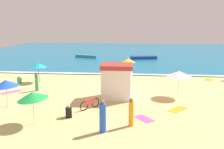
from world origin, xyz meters
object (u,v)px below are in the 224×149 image
at_px(beach_umbrella_2, 6,83).
at_px(small_boat_0, 144,57).
at_px(beachgoer_10, 103,117).
at_px(small_boat_1, 87,56).
at_px(beachgoer_2, 37,82).
at_px(beachgoer_4, 69,112).
at_px(lifeguard_cabana, 117,81).
at_px(parked_bicycle, 90,104).
at_px(beachgoer_8, 19,81).
at_px(beach_umbrella_4, 179,74).
at_px(beach_umbrella_3, 32,96).
at_px(beach_umbrella_1, 38,65).
at_px(beach_umbrella_7, 128,60).
at_px(beachgoer_3, 131,113).

height_order(beach_umbrella_2, small_boat_0, beach_umbrella_2).
height_order(beachgoer_10, small_boat_1, beachgoer_10).
bearing_deg(beachgoer_2, beachgoer_4, -53.20).
xyz_separation_m(lifeguard_cabana, parked_bicycle, (-1.77, -2.87, -1.06)).
xyz_separation_m(small_boat_0, small_boat_1, (-9.82, 0.73, -0.01)).
relative_size(beachgoer_4, beachgoer_8, 1.01).
bearing_deg(beachgoer_10, beach_umbrella_4, 54.29).
xyz_separation_m(beach_umbrella_3, beach_umbrella_4, (9.83, 6.76, 0.15)).
height_order(beach_umbrella_1, beachgoer_4, beach_umbrella_1).
bearing_deg(small_boat_1, beach_umbrella_7, -64.24).
height_order(beachgoer_3, small_boat_0, beachgoer_3).
relative_size(beach_umbrella_2, small_boat_1, 0.54).
bearing_deg(beach_umbrella_1, beachgoer_10, -54.57).
bearing_deg(beachgoer_2, small_boat_0, 63.45).
relative_size(beachgoer_2, beachgoer_8, 2.00).
bearing_deg(parked_bicycle, small_boat_1, 101.32).
xyz_separation_m(lifeguard_cabana, beach_umbrella_2, (-7.95, -3.02, 0.36)).
distance_m(beach_umbrella_1, small_boat_0, 20.85).
height_order(small_boat_0, small_boat_1, small_boat_0).
xyz_separation_m(beach_umbrella_3, beachgoer_10, (4.40, -0.79, -0.93)).
height_order(beachgoer_3, small_boat_1, beachgoer_3).
height_order(beach_umbrella_4, small_boat_1, beach_umbrella_4).
xyz_separation_m(beach_umbrella_7, small_boat_0, (2.18, 15.12, -1.74)).
bearing_deg(beach_umbrella_1, lifeguard_cabana, -29.57).
xyz_separation_m(beach_umbrella_2, beachgoer_8, (-2.26, 6.81, -1.43)).
height_order(parked_bicycle, beachgoer_8, beachgoer_8).
distance_m(lifeguard_cabana, beachgoer_2, 7.64).
bearing_deg(beachgoer_2, beach_umbrella_2, -96.09).
height_order(beach_umbrella_2, beachgoer_8, beach_umbrella_2).
distance_m(beach_umbrella_2, parked_bicycle, 6.35).
bearing_deg(beachgoer_3, beach_umbrella_7, 92.51).
relative_size(beach_umbrella_7, beachgoer_3, 1.36).
height_order(beach_umbrella_3, small_boat_1, beach_umbrella_3).
xyz_separation_m(beach_umbrella_7, beachgoer_8, (-10.91, -3.31, -1.70)).
xyz_separation_m(lifeguard_cabana, beachgoer_10, (-0.33, -6.71, -0.55)).
bearing_deg(beachgoer_8, beachgoer_2, -39.88).
height_order(beach_umbrella_2, parked_bicycle, beach_umbrella_2).
bearing_deg(beach_umbrella_4, beach_umbrella_3, -145.50).
relative_size(beach_umbrella_3, beach_umbrella_7, 1.03).
bearing_deg(beach_umbrella_2, beachgoer_3, -16.14).
distance_m(beachgoer_4, beachgoer_10, 3.32).
xyz_separation_m(beach_umbrella_4, beach_umbrella_7, (-4.40, 6.26, 0.10)).
relative_size(beachgoer_2, beachgoer_4, 1.98).
relative_size(parked_bicycle, small_boat_0, 0.32).
height_order(lifeguard_cabana, beach_umbrella_4, lifeguard_cabana).
relative_size(parked_bicycle, beachgoer_2, 0.84).
relative_size(beachgoer_4, beachgoer_10, 0.45).
relative_size(beachgoer_8, small_boat_1, 0.21).
relative_size(beachgoer_2, beachgoer_10, 0.90).
xyz_separation_m(beachgoer_10, small_boat_0, (3.21, 28.94, -0.56)).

